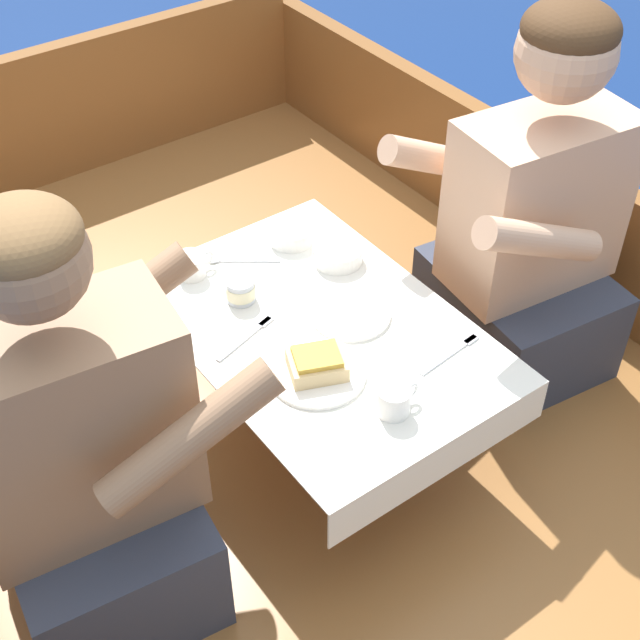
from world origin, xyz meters
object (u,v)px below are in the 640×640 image
at_px(coffee_cup_starboard, 394,400).
at_px(tin_can, 241,290).
at_px(coffee_cup_port, 191,265).
at_px(sandwich, 317,363).
at_px(person_starboard, 530,232).
at_px(person_port, 86,463).

height_order(coffee_cup_starboard, tin_can, coffee_cup_starboard).
relative_size(coffee_cup_port, tin_can, 1.44).
xyz_separation_m(sandwich, coffee_cup_starboard, (0.06, -0.17, -0.00)).
bearing_deg(person_starboard, sandwich, 12.12).
bearing_deg(coffee_cup_starboard, coffee_cup_port, 99.75).
bearing_deg(coffee_cup_port, person_port, -138.87).
relative_size(person_port, person_starboard, 0.99).
xyz_separation_m(person_port, tin_can, (0.49, 0.25, 0.01)).
bearing_deg(person_port, person_starboard, 7.50).
relative_size(person_starboard, coffee_cup_port, 9.89).
relative_size(sandwich, tin_can, 2.10).
height_order(sandwich, coffee_cup_starboard, coffee_cup_starboard).
xyz_separation_m(person_starboard, coffee_cup_starboard, (-0.61, -0.23, -0.01)).
height_order(person_port, person_starboard, person_starboard).
bearing_deg(coffee_cup_port, person_starboard, -28.09).
xyz_separation_m(coffee_cup_port, coffee_cup_starboard, (0.10, -0.61, 0.00)).
distance_m(person_port, coffee_cup_starboard, 0.59).
xyz_separation_m(sandwich, tin_can, (0.00, 0.29, -0.00)).
distance_m(coffee_cup_port, coffee_cup_starboard, 0.62).
bearing_deg(tin_can, person_port, -153.32).
bearing_deg(person_starboard, tin_can, -12.17).
distance_m(coffee_cup_port, tin_can, 0.15).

